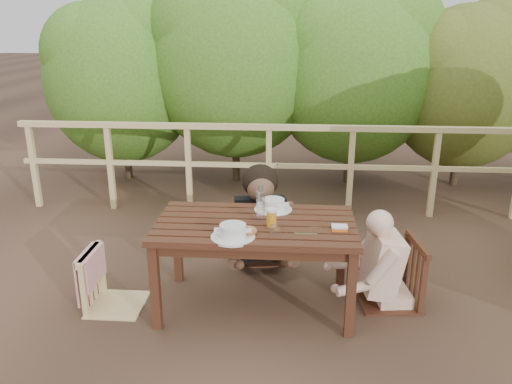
# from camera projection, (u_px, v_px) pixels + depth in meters

# --- Properties ---
(ground) EXTENTS (60.00, 60.00, 0.00)m
(ground) POSITION_uv_depth(u_px,v_px,m) (256.00, 305.00, 3.91)
(ground) COLOR brown
(ground) RESTS_ON ground
(table) EXTENTS (1.45, 0.82, 0.67)m
(table) POSITION_uv_depth(u_px,v_px,m) (256.00, 265.00, 3.80)
(table) COLOR #3A1E12
(table) RESTS_ON ground
(chair_left) EXTENTS (0.42, 0.42, 0.84)m
(chair_left) POSITION_uv_depth(u_px,v_px,m) (113.00, 256.00, 3.76)
(chair_left) COLOR #D7BB7C
(chair_left) RESTS_ON ground
(chair_far) EXTENTS (0.51, 0.51, 0.91)m
(chair_far) POSITION_uv_depth(u_px,v_px,m) (258.00, 211.00, 4.55)
(chair_far) COLOR #3A1E12
(chair_far) RESTS_ON ground
(chair_right) EXTENTS (0.51, 0.51, 0.94)m
(chair_right) POSITION_uv_depth(u_px,v_px,m) (392.00, 245.00, 3.83)
(chair_right) COLOR #3A1E12
(chair_right) RESTS_ON ground
(woman) EXTENTS (0.66, 0.77, 1.41)m
(woman) POSITION_uv_depth(u_px,v_px,m) (259.00, 184.00, 4.48)
(woman) COLOR black
(woman) RESTS_ON ground
(diner_right) EXTENTS (0.67, 0.56, 1.24)m
(diner_right) POSITION_uv_depth(u_px,v_px,m) (397.00, 227.00, 3.78)
(diner_right) COLOR beige
(diner_right) RESTS_ON ground
(railing) EXTENTS (5.60, 0.10, 1.01)m
(railing) POSITION_uv_depth(u_px,v_px,m) (269.00, 169.00, 5.64)
(railing) COLOR #D7BB7C
(railing) RESTS_ON ground
(hedge_row) EXTENTS (6.60, 1.60, 3.80)m
(hedge_row) POSITION_uv_depth(u_px,v_px,m) (307.00, 35.00, 6.29)
(hedge_row) COLOR #3E6C1F
(hedge_row) RESTS_ON ground
(soup_near) EXTENTS (0.30, 0.30, 0.10)m
(soup_near) POSITION_uv_depth(u_px,v_px,m) (233.00, 232.00, 3.43)
(soup_near) COLOR silver
(soup_near) RESTS_ON table
(soup_far) EXTENTS (0.29, 0.29, 0.10)m
(soup_far) POSITION_uv_depth(u_px,v_px,m) (273.00, 205.00, 3.93)
(soup_far) COLOR white
(soup_far) RESTS_ON table
(bread_roll) EXTENTS (0.12, 0.09, 0.07)m
(bread_roll) POSITION_uv_depth(u_px,v_px,m) (248.00, 231.00, 3.48)
(bread_roll) COLOR #A26E2A
(bread_roll) RESTS_ON table
(beer_glass) EXTENTS (0.07, 0.07, 0.14)m
(beer_glass) POSITION_uv_depth(u_px,v_px,m) (271.00, 218.00, 3.60)
(beer_glass) COLOR orange
(beer_glass) RESTS_ON table
(bottle) EXTENTS (0.07, 0.07, 0.28)m
(bottle) POSITION_uv_depth(u_px,v_px,m) (261.00, 203.00, 3.72)
(bottle) COLOR white
(bottle) RESTS_ON table
(tumbler) EXTENTS (0.07, 0.07, 0.08)m
(tumbler) POSITION_uv_depth(u_px,v_px,m) (275.00, 231.00, 3.47)
(tumbler) COLOR silver
(tumbler) RESTS_ON table
(butter_tub) EXTENTS (0.11, 0.08, 0.05)m
(butter_tub) POSITION_uv_depth(u_px,v_px,m) (339.00, 229.00, 3.55)
(butter_tub) COLOR white
(butter_tub) RESTS_ON table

